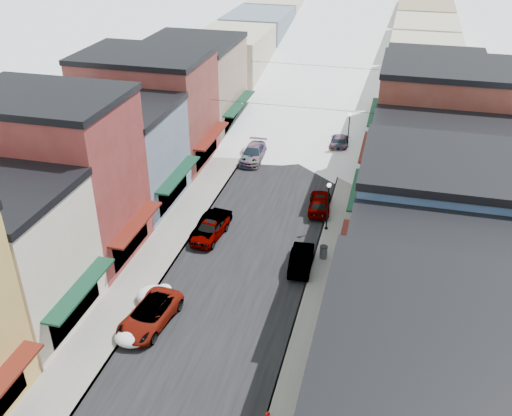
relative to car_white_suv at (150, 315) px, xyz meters
The scene contains 31 objects.
road 46.21m from the car_white_suv, 85.10° to the left, with size 10.00×160.00×0.01m, color black.
sidewalk_left 46.11m from the car_white_suv, 93.30° to the left, with size 3.20×160.00×0.15m, color gray.
sidewalk_right 47.23m from the car_white_suv, 77.10° to the left, with size 3.20×160.00×0.15m, color gray.
curb_left 46.05m from the car_white_suv, 91.38° to the left, with size 0.10×160.00×0.15m, color slate.
curb_right 46.91m from the car_white_suv, 78.95° to the left, with size 0.10×160.00×0.15m, color slate.
bldg_l_brick_near 12.97m from the car_white_suv, 146.18° to the left, with size 12.30×8.20×12.50m.
bldg_l_grayblue 18.05m from the car_white_suv, 121.60° to the left, with size 11.30×9.20×9.00m.
bldg_l_brick_far 26.56m from the car_white_suv, 113.10° to the left, with size 13.30×9.20×11.00m.
bldg_l_tan 35.52m from the car_white_suv, 105.20° to the left, with size 11.30×11.20×10.00m.
bldg_r_green 17.71m from the car_white_suv, ahead, with size 11.30×9.20×9.50m.
bldg_r_blue 19.06m from the car_white_suv, 22.32° to the left, with size 11.30×9.20×10.50m.
bldg_r_cream 24.13m from the car_white_suv, 42.28° to the left, with size 12.30×9.20×9.00m.
bldg_r_brick_far 31.32m from the car_white_suv, 54.08° to the left, with size 13.30×9.20×11.50m.
bldg_r_tan 39.20m from the car_white_suv, 63.94° to the left, with size 11.30×11.20×9.50m.
distant_blocks 69.22m from the car_white_suv, 86.73° to the left, with size 34.00×55.00×8.00m.
overhead_cables 34.20m from the car_white_suv, 83.29° to the left, with size 16.40×15.04×0.04m.
car_white_suv is the anchor object (origin of this frame).
car_silver_sedan 10.92m from the car_white_suv, 87.68° to the left, with size 1.90×4.71×1.61m, color gray.
car_dark_hatch 11.45m from the car_white_suv, 88.24° to the left, with size 1.65×4.73×1.56m, color black.
car_silver_wagon 26.26m from the car_white_suv, 90.03° to the left, with size 2.13×5.24×1.52m, color #AEB2B7.
car_green_sedan 11.99m from the car_white_suv, 46.55° to the left, with size 1.56×4.47×1.47m, color black.
car_gray_suv 19.36m from the car_white_suv, 64.80° to the left, with size 1.85×4.59×1.57m, color gray.
car_black_sedan 32.83m from the car_white_suv, 75.46° to the left, with size 2.09×5.14×1.49m, color black.
car_lane_silver 43.23m from the car_white_suv, 87.39° to the left, with size 1.77×4.40×1.50m, color #A8ABB0.
car_lane_white 55.21m from the car_white_suv, 84.05° to the left, with size 2.30×4.98×1.38m, color silver.
trash_can 13.96m from the car_white_suv, 46.04° to the left, with size 0.61×0.61×1.03m.
streetlamp_near 17.19m from the car_white_suv, 57.00° to the left, with size 0.35×0.35×4.17m.
streetlamp_far 32.04m from the car_white_suv, 73.39° to the left, with size 0.35×0.35×4.26m.
snow_pile_near 1.85m from the car_white_suv, 102.24° to the right, with size 2.12×2.50×0.90m.
snow_pile_mid 2.35m from the car_white_suv, 104.79° to the left, with size 2.42×2.69×1.03m.
snow_pile_far 27.45m from the car_white_suv, 90.71° to the left, with size 2.48×2.73×1.05m.
Camera 1 is at (9.71, -11.83, 24.51)m, focal length 40.00 mm.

